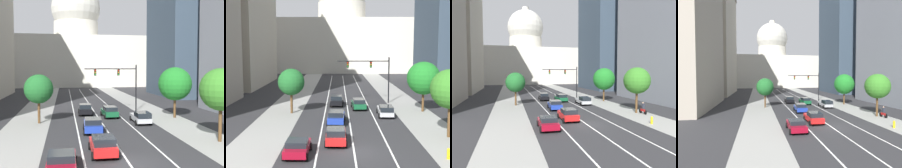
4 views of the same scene
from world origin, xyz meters
The scene contains 21 objects.
ground_plane centered at (0.00, 40.00, 0.00)m, with size 400.00×400.00×0.00m, color #2B2B2D.
sidewalk_left centered at (-8.81, 35.00, 0.01)m, with size 5.09×130.00×0.01m, color gray.
sidewalk_right centered at (8.81, 35.00, 0.01)m, with size 5.09×130.00×0.01m, color gray.
lane_stripe_left centered at (-3.13, 25.00, 0.01)m, with size 0.16×90.00×0.01m, color white.
lane_stripe_center centered at (0.00, 25.00, 0.01)m, with size 0.16×90.00×0.01m, color white.
lane_stripe_right centered at (3.13, 25.00, 0.01)m, with size 0.16×90.00×0.01m, color white.
office_tower_far_left centered at (-27.26, 48.23, 19.52)m, with size 19.33×28.16×38.97m.
office_tower_far_right centered at (27.66, 46.75, 30.40)m, with size 20.14×21.35×60.72m.
capitol_building centered at (0.00, 90.88, 13.19)m, with size 54.00×27.66×39.64m.
car_black centered at (-1.57, 21.49, 0.81)m, with size 2.09×4.28×1.58m.
car_red centered at (-1.57, 2.19, 0.80)m, with size 2.02×4.12×1.54m.
car_silver centered at (4.68, 13.97, 0.78)m, with size 2.10×4.90×1.50m.
car_blue centered at (-1.57, 10.12, 0.79)m, with size 2.22×4.36×1.51m.
car_green centered at (1.57, 18.84, 0.80)m, with size 2.10×4.38×1.53m.
car_crimson centered at (-4.70, -1.08, 0.72)m, with size 2.12×4.04×1.38m.
traffic_signal_mast centered at (4.09, 23.89, 5.11)m, with size 8.12×0.39×7.21m.
fire_hydrant centered at (7.42, -1.96, 0.46)m, with size 0.26×0.35×0.91m.
cyclist centered at (10.03, 3.46, 0.85)m, with size 0.38×1.70×1.72m.
street_tree_near_right centered at (10.23, 17.08, 4.59)m, with size 4.49×4.49×6.84m.
street_tree_near_left centered at (-7.57, 15.98, 4.19)m, with size 3.54×3.54×5.98m.
street_tree_far_right centered at (9.56, 4.40, 4.79)m, with size 3.89×3.89×6.75m.
Camera 4 is at (-9.14, -21.86, 6.36)m, focal length 29.67 mm.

